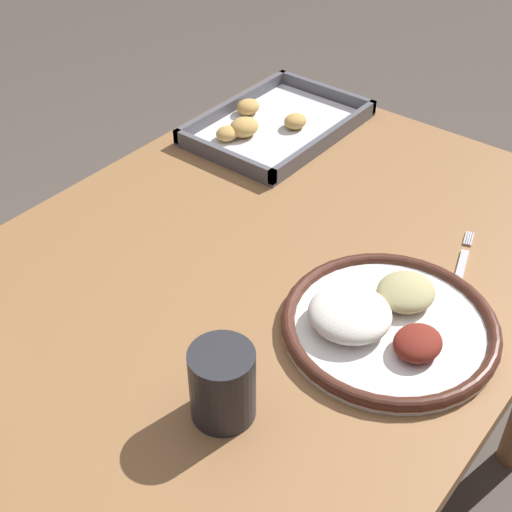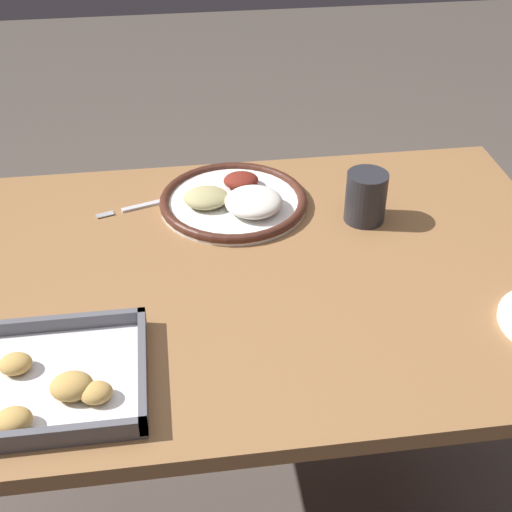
# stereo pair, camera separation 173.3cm
# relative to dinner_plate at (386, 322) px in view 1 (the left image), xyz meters

# --- Properties ---
(dining_table) EXTENTS (1.18, 0.81, 0.75)m
(dining_table) POSITION_rel_dinner_plate_xyz_m (-0.02, 0.22, -0.13)
(dining_table) COLOR olive
(dining_table) RESTS_ON ground_plane
(dinner_plate) EXTENTS (0.30, 0.30, 0.05)m
(dinner_plate) POSITION_rel_dinner_plate_xyz_m (0.00, 0.00, 0.00)
(dinner_plate) COLOR white
(dinner_plate) RESTS_ON dining_table
(fork) EXTENTS (0.19, 0.07, 0.00)m
(fork) POSITION_rel_dinner_plate_xyz_m (0.18, -0.03, -0.01)
(fork) COLOR silver
(fork) RESTS_ON dining_table
(baking_tray) EXTENTS (0.35, 0.24, 0.04)m
(baking_tray) POSITION_rel_dinner_plate_xyz_m (0.35, 0.47, -0.00)
(baking_tray) COLOR #595960
(baking_tray) RESTS_ON dining_table
(drinking_cup) EXTENTS (0.08, 0.08, 0.10)m
(drinking_cup) POSITION_rel_dinner_plate_xyz_m (-0.25, 0.08, 0.04)
(drinking_cup) COLOR #28282D
(drinking_cup) RESTS_ON dining_table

